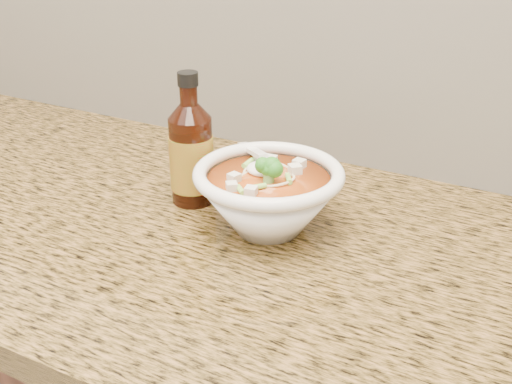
% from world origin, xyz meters
% --- Properties ---
extents(counter_slab, '(4.00, 0.68, 0.04)m').
position_xyz_m(counter_slab, '(0.00, 1.68, 0.88)').
color(counter_slab, olive).
rests_on(counter_slab, cabinet).
extents(soup_bowl, '(0.21, 0.21, 0.12)m').
position_xyz_m(soup_bowl, '(0.01, 1.70, 0.95)').
color(soup_bowl, white).
rests_on(soup_bowl, counter_slab).
extents(hot_sauce_bottle, '(0.08, 0.08, 0.21)m').
position_xyz_m(hot_sauce_bottle, '(-0.14, 1.73, 0.98)').
color(hot_sauce_bottle, '#391307').
rests_on(hot_sauce_bottle, counter_slab).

